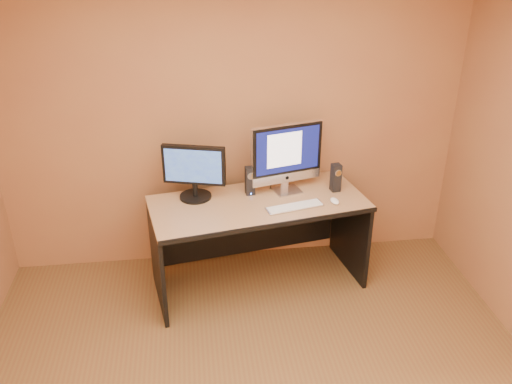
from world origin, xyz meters
The scene contains 10 objects.
walls centered at (0.00, 0.00, 1.30)m, with size 4.00×4.00×2.60m, color #96653C, non-canonical shape.
desk centered at (0.15, 1.48, 0.40)m, with size 1.75×0.76×0.81m, color tan, non-canonical shape.
imac centered at (0.42, 1.64, 1.11)m, with size 0.62×0.23×0.60m, color silver, non-canonical shape.
second_monitor centered at (-0.35, 1.62, 1.04)m, with size 0.52×0.26×0.46m, color black, non-canonical shape.
speaker_left centered at (0.10, 1.64, 0.93)m, with size 0.07×0.08×0.24m, color black, non-canonical shape.
speaker_right centered at (0.83, 1.60, 0.93)m, with size 0.07×0.08×0.24m, color black, non-canonical shape.
keyboard centered at (0.43, 1.34, 0.82)m, with size 0.47×0.13×0.02m, color silver.
mouse centered at (0.76, 1.38, 0.83)m, with size 0.06×0.11×0.04m, color white.
cable_a centered at (0.44, 1.79, 0.81)m, with size 0.01×0.01×0.24m, color black.
cable_b centered at (0.31, 1.79, 0.81)m, with size 0.01×0.01×0.20m, color black.
Camera 1 is at (-0.37, -2.39, 2.86)m, focal length 38.00 mm.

